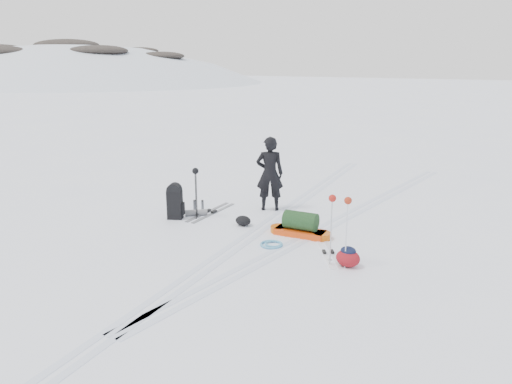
% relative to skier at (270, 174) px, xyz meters
% --- Properties ---
extents(ground, '(200.00, 200.00, 0.00)m').
position_rel_skier_xyz_m(ground, '(0.58, -1.91, -1.00)').
color(ground, white).
rests_on(ground, ground).
extents(ski_tracks, '(3.38, 17.97, 0.01)m').
position_rel_skier_xyz_m(ski_tracks, '(1.19, -1.04, -0.99)').
color(ski_tracks, silver).
rests_on(ski_tracks, ground).
extents(skier, '(0.87, 0.77, 2.00)m').
position_rel_skier_xyz_m(skier, '(0.00, 0.00, 0.00)').
color(skier, black).
rests_on(skier, ground).
extents(pulk_sled, '(1.50, 0.54, 0.57)m').
position_rel_skier_xyz_m(pulk_sled, '(1.58, -1.45, -0.78)').
color(pulk_sled, '#D73F0C').
rests_on(pulk_sled, ground).
extents(expedition_rucksack, '(0.80, 0.91, 0.93)m').
position_rel_skier_xyz_m(expedition_rucksack, '(-1.69, -1.81, -0.57)').
color(expedition_rucksack, black).
rests_on(expedition_rucksack, ground).
extents(ski_poles_black, '(0.16, 0.19, 1.33)m').
position_rel_skier_xyz_m(ski_poles_black, '(-1.26, -1.59, 0.09)').
color(ski_poles_black, black).
rests_on(ski_poles_black, ground).
extents(ski_poles_silver, '(0.46, 0.15, 1.44)m').
position_rel_skier_xyz_m(ski_poles_silver, '(2.95, -2.73, 0.21)').
color(ski_poles_silver, '#AEB1B5').
rests_on(ski_poles_silver, ground).
extents(touring_skis_grey, '(0.32, 1.95, 0.07)m').
position_rel_skier_xyz_m(touring_skis_grey, '(-1.23, -1.01, -0.98)').
color(touring_skis_grey, gray).
rests_on(touring_skis_grey, ground).
extents(touring_skis_white, '(1.11, 1.55, 0.06)m').
position_rel_skier_xyz_m(touring_skis_white, '(2.55, -2.18, -0.99)').
color(touring_skis_white, white).
rests_on(touring_skis_white, ground).
extents(rope_coil, '(0.67, 0.67, 0.06)m').
position_rel_skier_xyz_m(rope_coil, '(1.31, -2.35, -0.97)').
color(rope_coil, '#4F99C1').
rests_on(rope_coil, ground).
extents(small_daypack, '(0.60, 0.56, 0.41)m').
position_rel_skier_xyz_m(small_daypack, '(3.13, -2.63, -0.80)').
color(small_daypack, maroon).
rests_on(small_daypack, ground).
extents(thermos_pair, '(0.22, 0.23, 0.29)m').
position_rel_skier_xyz_m(thermos_pair, '(-1.66, -0.97, -0.86)').
color(thermos_pair, '#575A5F').
rests_on(thermos_pair, ground).
extents(stuff_sack, '(0.46, 0.38, 0.25)m').
position_rel_skier_xyz_m(stuff_sack, '(0.06, -1.50, -0.88)').
color(stuff_sack, black).
rests_on(stuff_sack, ground).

